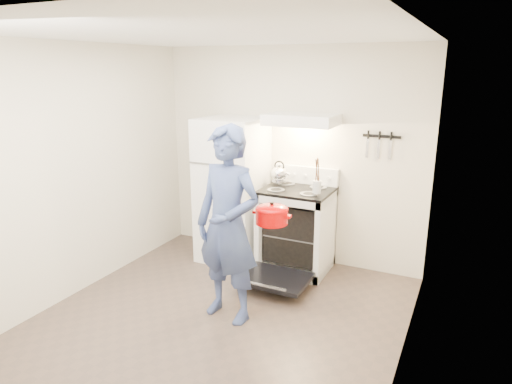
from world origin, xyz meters
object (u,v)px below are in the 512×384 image
Objects in this scene: refrigerator at (232,190)px; person at (228,225)px; stove_body at (296,231)px; dutch_oven at (272,216)px; tea_kettle at (279,173)px.

person reaches higher than refrigerator.
stove_body is 2.51× the size of dutch_oven.
tea_kettle is 0.15× the size of person.
dutch_oven is at bearing -45.87° from refrigerator.
refrigerator is at bearing 125.11° from person.
tea_kettle is at bearing 109.78° from dutch_oven.
person is (0.08, -1.35, -0.19)m from tea_kettle.
dutch_oven is at bearing -70.22° from tea_kettle.
tea_kettle is at bearing 158.89° from stove_body.
stove_body is at bearing 97.52° from dutch_oven.
person is (0.63, -1.23, 0.05)m from refrigerator.
stove_body is at bearing 1.77° from refrigerator.
person is 4.90× the size of dutch_oven.
refrigerator is 1.38m from person.
refrigerator reaches higher than tea_kettle.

